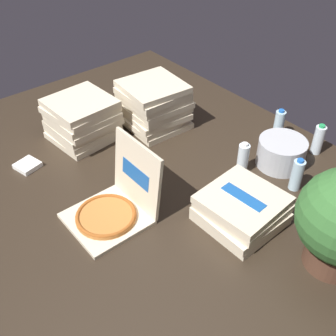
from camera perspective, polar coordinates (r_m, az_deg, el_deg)
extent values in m
cube|color=#2D2319|center=(2.33, -1.91, -3.84)|extent=(3.20, 2.40, 0.02)
cube|color=beige|center=(2.19, -8.47, -7.01)|extent=(0.37, 0.37, 0.02)
cylinder|color=#B77033|center=(2.18, -8.52, -6.64)|extent=(0.32, 0.32, 0.02)
torus|color=#9C501E|center=(2.17, -8.54, -6.47)|extent=(0.32, 0.32, 0.02)
cube|color=beige|center=(2.14, -4.27, -0.82)|extent=(0.37, 0.06, 0.37)
cube|color=#19519E|center=(2.14, -4.49, -0.91)|extent=(0.22, 0.01, 0.09)
cube|color=beige|center=(2.19, 9.92, -6.87)|extent=(0.38, 0.38, 0.04)
cube|color=beige|center=(2.16, 10.03, -6.23)|extent=(0.38, 0.38, 0.04)
cube|color=#19519E|center=(2.15, 10.10, -5.82)|extent=(0.24, 0.07, 0.00)
cube|color=beige|center=(2.15, 10.38, -5.18)|extent=(0.39, 0.39, 0.04)
cube|color=beige|center=(2.12, 10.33, -4.36)|extent=(0.40, 0.40, 0.04)
cube|color=#19519E|center=(2.10, 10.39, -3.93)|extent=(0.25, 0.09, 0.00)
cube|color=beige|center=(2.88, -1.67, 6.28)|extent=(0.39, 0.39, 0.04)
cube|color=#19519E|center=(2.87, -1.68, 6.65)|extent=(0.25, 0.08, 0.00)
cube|color=beige|center=(2.86, -2.17, 6.96)|extent=(0.38, 0.38, 0.04)
cube|color=beige|center=(2.83, -1.84, 7.63)|extent=(0.41, 0.41, 0.04)
cube|color=#19519E|center=(2.82, -1.84, 8.01)|extent=(0.25, 0.09, 0.00)
cube|color=beige|center=(2.82, -1.89, 8.39)|extent=(0.38, 0.38, 0.04)
cube|color=beige|center=(2.79, -1.69, 9.08)|extent=(0.40, 0.40, 0.04)
cube|color=beige|center=(2.77, -2.02, 9.78)|extent=(0.38, 0.38, 0.04)
cube|color=#19519E|center=(2.76, -2.03, 10.18)|extent=(0.25, 0.07, 0.00)
cube|color=beige|center=(2.74, -2.12, 10.41)|extent=(0.38, 0.38, 0.04)
cube|color=beige|center=(2.73, -2.13, 11.20)|extent=(0.41, 0.41, 0.04)
cube|color=beige|center=(2.81, -11.60, 4.52)|extent=(0.41, 0.41, 0.04)
cube|color=#19519E|center=(2.80, -11.66, 4.89)|extent=(0.25, 0.09, 0.00)
cube|color=beige|center=(2.79, -11.65, 5.25)|extent=(0.40, 0.40, 0.04)
cube|color=#19519E|center=(2.78, -11.71, 5.62)|extent=(0.25, 0.08, 0.00)
cube|color=beige|center=(2.77, -11.80, 5.96)|extent=(0.39, 0.39, 0.04)
cube|color=#19519E|center=(2.76, -11.86, 6.34)|extent=(0.25, 0.08, 0.00)
cube|color=beige|center=(2.73, -11.60, 6.52)|extent=(0.40, 0.40, 0.04)
cube|color=#19519E|center=(2.72, -11.66, 6.91)|extent=(0.25, 0.08, 0.00)
cube|color=beige|center=(2.72, -11.81, 7.25)|extent=(0.39, 0.39, 0.04)
cube|color=beige|center=(2.70, -12.06, 8.01)|extent=(0.42, 0.42, 0.04)
cube|color=#19519E|center=(2.69, -12.12, 8.40)|extent=(0.25, 0.10, 0.00)
cube|color=beige|center=(2.68, -12.10, 8.76)|extent=(0.40, 0.40, 0.04)
cylinder|color=#B7BABF|center=(2.57, 15.39, 2.05)|extent=(0.29, 0.29, 0.17)
cylinder|color=white|center=(2.74, 20.06, 3.67)|extent=(0.07, 0.07, 0.19)
cylinder|color=#239951|center=(2.69, 20.53, 5.45)|extent=(0.04, 0.04, 0.02)
cylinder|color=white|center=(2.46, 10.32, 1.29)|extent=(0.07, 0.07, 0.19)
cylinder|color=white|center=(2.40, 10.60, 3.22)|extent=(0.04, 0.04, 0.02)
cylinder|color=silver|center=(2.82, 15.08, 5.84)|extent=(0.07, 0.07, 0.19)
cylinder|color=blue|center=(2.77, 15.43, 7.62)|extent=(0.04, 0.04, 0.02)
cylinder|color=silver|center=(2.41, 17.38, -0.94)|extent=(0.07, 0.07, 0.19)
cylinder|color=blue|center=(2.35, 17.85, 0.97)|extent=(0.04, 0.04, 0.02)
cylinder|color=#513323|center=(2.10, 21.76, -10.96)|extent=(0.25, 0.25, 0.12)
cube|color=white|center=(2.64, -18.84, 0.35)|extent=(0.16, 0.16, 0.03)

